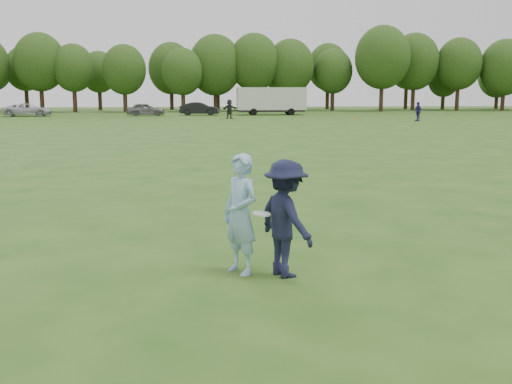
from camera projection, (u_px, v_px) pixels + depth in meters
ground at (220, 265)px, 9.57m from camera, size 200.00×200.00×0.00m
thrower at (241, 214)px, 9.01m from camera, size 0.74×0.80×1.83m
defender at (286, 219)px, 8.88m from camera, size 1.09×1.31×1.76m
player_far_b at (418, 111)px, 55.76m from camera, size 0.67×1.12×1.79m
player_far_d at (230, 109)px, 60.33m from camera, size 1.85×1.43×1.95m
car_c at (28, 110)px, 66.36m from camera, size 5.31×2.74×1.43m
car_e at (146, 109)px, 67.53m from camera, size 4.37×1.96×1.46m
car_f at (199, 109)px, 69.38m from camera, size 4.70×2.15×1.49m
field_cone at (355, 118)px, 58.72m from camera, size 0.28×0.28×0.30m
disc_in_play at (261, 214)px, 8.73m from camera, size 0.33×0.33×0.06m
cargo_trailer at (271, 100)px, 70.12m from camera, size 9.00×2.75×3.20m
treeline at (215, 66)px, 84.23m from camera, size 130.35×18.39×11.74m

